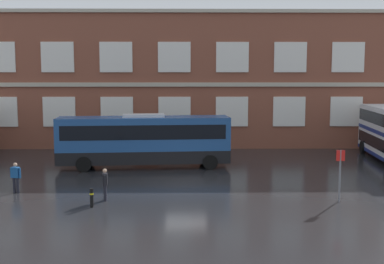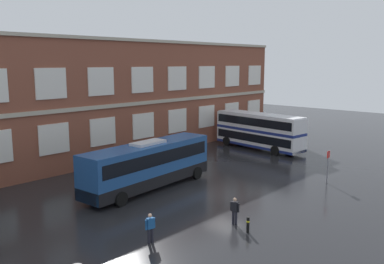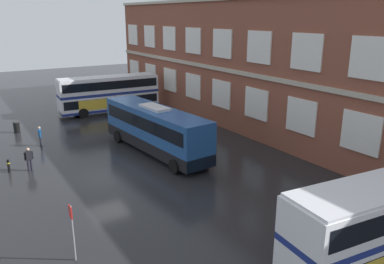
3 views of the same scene
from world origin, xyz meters
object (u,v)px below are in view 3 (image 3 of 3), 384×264
at_px(touring_coach, 155,129).
at_px(double_decker_near, 109,93).
at_px(station_litter_bin, 17,127).
at_px(bus_stand_flag, 72,228).
at_px(second_passenger, 40,135).
at_px(waiting_passenger, 29,158).
at_px(safety_bollard_west, 9,166).

bearing_deg(touring_coach, double_decker_near, 173.16).
height_order(touring_coach, station_litter_bin, touring_coach).
bearing_deg(bus_stand_flag, second_passenger, 172.96).
distance_m(waiting_passenger, safety_bollard_west, 1.46).
xyz_separation_m(double_decker_near, waiting_passenger, (13.65, -11.11, -1.22)).
bearing_deg(station_litter_bin, waiting_passenger, -4.15).
relative_size(waiting_passenger, bus_stand_flag, 0.63).
xyz_separation_m(second_passenger, bus_stand_flag, (17.47, -2.16, 0.70)).
distance_m(second_passenger, station_litter_bin, 5.39).
relative_size(double_decker_near, waiting_passenger, 6.55).
bearing_deg(safety_bollard_west, touring_coach, 80.78).
height_order(waiting_passenger, safety_bollard_west, waiting_passenger).
bearing_deg(waiting_passenger, station_litter_bin, 175.85).
relative_size(bus_stand_flag, station_litter_bin, 2.62).
distance_m(touring_coach, second_passenger, 10.00).
bearing_deg(waiting_passenger, double_decker_near, 140.85).
distance_m(double_decker_near, station_litter_bin, 10.93).
bearing_deg(bus_stand_flag, touring_coach, 138.54).
xyz_separation_m(second_passenger, safety_bollard_west, (4.81, -3.13, -0.44)).
distance_m(touring_coach, safety_bollard_west, 10.87).
bearing_deg(waiting_passenger, safety_bollard_west, -109.29).
relative_size(double_decker_near, second_passenger, 6.55).
relative_size(second_passenger, safety_bollard_west, 1.79).
height_order(touring_coach, second_passenger, touring_coach).
bearing_deg(second_passenger, double_decker_near, 132.06).
height_order(second_passenger, bus_stand_flag, bus_stand_flag).
relative_size(second_passenger, bus_stand_flag, 0.63).
relative_size(station_litter_bin, safety_bollard_west, 1.08).
bearing_deg(double_decker_near, touring_coach, -6.84).
height_order(touring_coach, safety_bollard_west, touring_coach).
xyz_separation_m(waiting_passenger, station_litter_bin, (-10.54, 0.76, -0.41)).
xyz_separation_m(waiting_passenger, bus_stand_flag, (12.20, -0.33, 0.70)).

